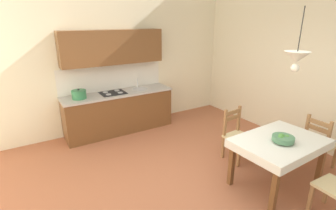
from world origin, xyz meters
name	(u,v)px	position (x,y,z in m)	size (l,w,h in m)	color
ground_plane	(194,186)	(0.00, 0.00, -0.05)	(5.98, 6.14, 0.10)	#A86042
wall_back	(119,40)	(0.00, 2.83, 1.98)	(5.98, 0.12, 3.96)	beige
wall_right	(318,44)	(2.75, 0.00, 1.98)	(0.12, 6.14, 3.96)	beige
kitchen_cabinetry	(117,94)	(-0.23, 2.50, 0.86)	(2.38, 0.63, 2.20)	brown
dining_table	(279,148)	(1.04, -0.64, 0.62)	(1.34, 0.95, 0.75)	brown
dining_chair_window_side	(319,143)	(2.06, -0.71, 0.44)	(0.43, 0.43, 0.93)	#D1BC89
dining_chair_kitchen_side	(237,136)	(1.10, 0.23, 0.44)	(0.44, 0.44, 0.93)	#D1BC89
fruit_bowl	(283,139)	(0.99, -0.71, 0.81)	(0.30, 0.30, 0.12)	#4C7F5B
pendant_lamp	(297,58)	(1.03, -0.69, 1.94)	(0.32, 0.32, 0.80)	black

